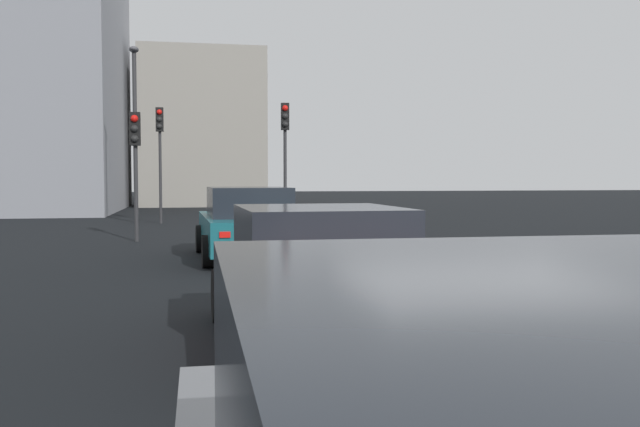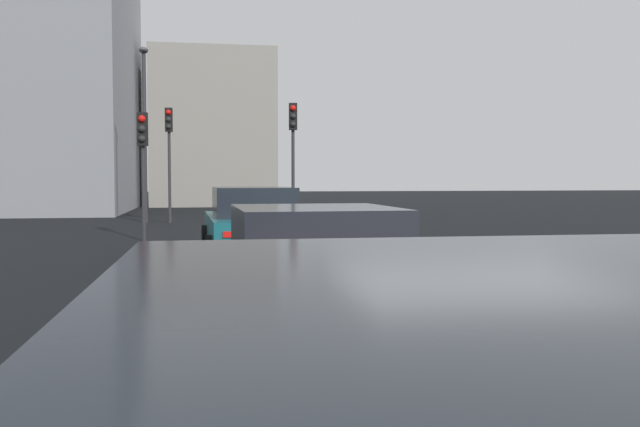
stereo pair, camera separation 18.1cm
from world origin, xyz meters
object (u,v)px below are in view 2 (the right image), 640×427
(car_teal_right_lead, at_px, (253,224))
(traffic_light_far_left, at_px, (169,141))
(street_lamp_kerbside, at_px, (144,119))
(car_red_right_second, at_px, (312,277))
(traffic_light_near_left, at_px, (143,149))
(traffic_light_near_right, at_px, (293,139))

(car_teal_right_lead, height_order, traffic_light_far_left, traffic_light_far_left)
(street_lamp_kerbside, bearing_deg, car_red_right_second, -170.40)
(car_red_right_second, bearing_deg, traffic_light_near_left, 11.37)
(car_teal_right_lead, distance_m, street_lamp_kerbside, 13.33)
(traffic_light_near_right, bearing_deg, car_red_right_second, -0.55)
(car_red_right_second, relative_size, street_lamp_kerbside, 0.61)
(car_teal_right_lead, relative_size, traffic_light_far_left, 1.04)
(traffic_light_far_left, bearing_deg, traffic_light_near_left, -1.21)
(traffic_light_near_left, height_order, street_lamp_kerbside, street_lamp_kerbside)
(car_red_right_second, height_order, traffic_light_near_right, traffic_light_near_right)
(traffic_light_far_left, xyz_separation_m, street_lamp_kerbside, (0.72, 0.96, 0.88))
(traffic_light_near_right, distance_m, street_lamp_kerbside, 6.83)
(car_red_right_second, distance_m, street_lamp_kerbside, 20.71)
(street_lamp_kerbside, bearing_deg, traffic_light_near_right, -129.13)
(traffic_light_near_left, bearing_deg, traffic_light_near_right, 131.22)
(car_red_right_second, bearing_deg, car_teal_right_lead, -0.82)
(traffic_light_near_left, bearing_deg, traffic_light_far_left, 179.17)
(car_red_right_second, distance_m, traffic_light_far_left, 19.74)
(car_teal_right_lead, xyz_separation_m, traffic_light_far_left, (11.77, 2.35, 2.40))
(car_red_right_second, bearing_deg, traffic_light_far_left, 5.63)
(traffic_light_near_right, bearing_deg, traffic_light_near_left, -44.44)
(car_teal_right_lead, bearing_deg, street_lamp_kerbside, 12.81)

